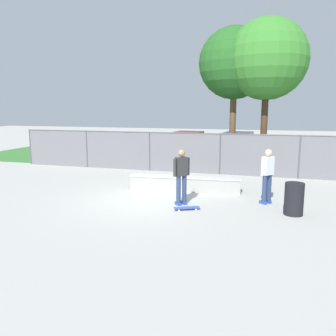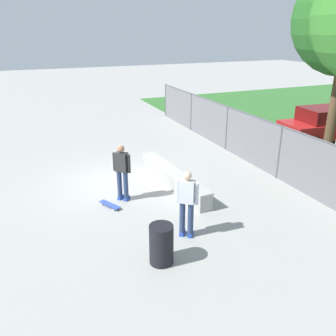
# 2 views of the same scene
# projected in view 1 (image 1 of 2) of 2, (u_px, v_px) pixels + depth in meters

# --- Properties ---
(ground_plane) EXTENTS (80.00, 80.00, 0.00)m
(ground_plane) POSITION_uv_depth(u_px,v_px,m) (147.00, 199.00, 12.02)
(ground_plane) COLOR #9E9E99
(grass_strip) EXTENTS (29.66, 20.00, 0.02)m
(grass_strip) POSITION_uv_depth(u_px,v_px,m) (216.00, 149.00, 26.78)
(grass_strip) COLOR #336B2D
(grass_strip) RESTS_ON ground
(concrete_ledge) EXTENTS (4.25, 0.80, 0.57)m
(concrete_ledge) POSITION_uv_depth(u_px,v_px,m) (185.00, 184.00, 13.19)
(concrete_ledge) COLOR #999993
(concrete_ledge) RESTS_ON ground
(skateboarder) EXTENTS (0.45, 0.46, 1.82)m
(skateboarder) POSITION_uv_depth(u_px,v_px,m) (181.00, 175.00, 11.19)
(skateboarder) COLOR #2647A5
(skateboarder) RESTS_ON ground
(skateboard) EXTENTS (0.80, 0.54, 0.09)m
(skateboard) POSITION_uv_depth(u_px,v_px,m) (187.00, 208.00, 10.77)
(skateboard) COLOR #334CB2
(skateboard) RESTS_ON ground
(chainlink_fence) EXTENTS (17.73, 0.07, 1.96)m
(chainlink_fence) POSITION_uv_depth(u_px,v_px,m) (184.00, 151.00, 16.87)
(chainlink_fence) COLOR #4C4C51
(chainlink_fence) RESTS_ON ground
(tree_near_left) EXTENTS (3.57, 3.57, 7.12)m
(tree_near_left) POSITION_uv_depth(u_px,v_px,m) (235.00, 64.00, 17.29)
(tree_near_left) COLOR brown
(tree_near_left) RESTS_ON ground
(tree_near_right) EXTENTS (3.84, 3.84, 7.33)m
(tree_near_right) POSITION_uv_depth(u_px,v_px,m) (267.00, 60.00, 16.37)
(tree_near_right) COLOR #47301E
(tree_near_right) RESTS_ON ground
(car_red) EXTENTS (2.30, 4.34, 1.66)m
(car_red) POSITION_uv_depth(u_px,v_px,m) (188.00, 145.00, 21.78)
(car_red) COLOR #B21E1E
(car_red) RESTS_ON ground
(car_white) EXTENTS (2.30, 4.34, 1.66)m
(car_white) POSITION_uv_depth(u_px,v_px,m) (238.00, 145.00, 21.45)
(car_white) COLOR silver
(car_white) RESTS_ON ground
(bystander) EXTENTS (0.44, 0.48, 1.82)m
(bystander) POSITION_uv_depth(u_px,v_px,m) (267.00, 174.00, 11.33)
(bystander) COLOR #2647A5
(bystander) RESTS_ON ground
(trash_bin) EXTENTS (0.56, 0.56, 0.97)m
(trash_bin) POSITION_uv_depth(u_px,v_px,m) (294.00, 199.00, 10.24)
(trash_bin) COLOR black
(trash_bin) RESTS_ON ground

